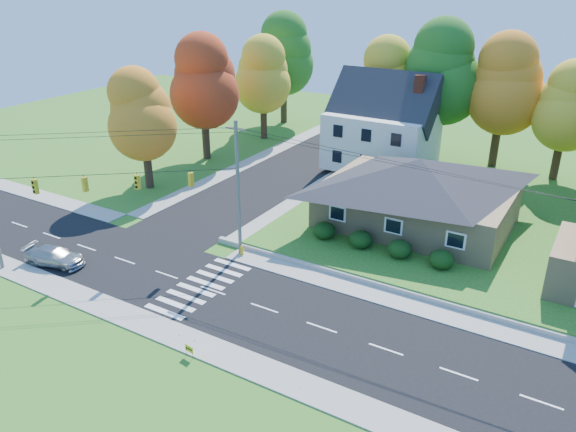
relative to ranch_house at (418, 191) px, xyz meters
name	(u,v)px	position (x,y,z in m)	size (l,w,h in m)	color
ground	(213,291)	(-8.00, -16.00, -3.27)	(120.00, 120.00, 0.00)	#3D7923
road_main	(213,291)	(-8.00, -16.00, -3.26)	(90.00, 8.00, 0.02)	black
road_cross	(303,163)	(-16.00, 10.00, -3.25)	(8.00, 44.00, 0.02)	black
sidewalk_north	(256,259)	(-8.00, -11.00, -3.23)	(90.00, 2.00, 0.08)	#9C9A90
sidewalk_south	(160,329)	(-8.00, -21.00, -3.23)	(90.00, 2.00, 0.08)	#9C9A90
lawn	(492,217)	(5.00, 5.00, -3.02)	(30.00, 30.00, 0.50)	#3D7923
ranch_house	(418,191)	(0.00, 0.00, 0.00)	(14.60, 10.60, 5.40)	tan
colonial_house	(383,127)	(-7.96, 12.00, 1.32)	(10.40, 8.40, 9.60)	silver
hedge_row	(380,244)	(-0.50, -6.20, -2.13)	(10.70, 1.70, 1.27)	#163A10
traffic_infrastructure	(220,211)	(-8.15, -14.65, 1.88)	(38.10, 10.66, 10.00)	#666059
tree_lot_0	(388,79)	(-10.00, 18.00, 5.04)	(6.72, 6.72, 12.51)	#3F2A19
tree_lot_1	(442,73)	(-4.00, 17.00, 6.35)	(7.84, 7.84, 14.60)	#3F2A19
tree_lot_2	(504,84)	(2.00, 18.00, 5.70)	(7.28, 7.28, 13.56)	#3F2A19
tree_lot_3	(567,106)	(8.00, 17.00, 4.39)	(6.16, 6.16, 11.47)	#3F2A19
tree_west_0	(142,114)	(-25.00, -4.00, 3.89)	(6.16, 6.16, 11.47)	#3F2A19
tree_west_1	(202,81)	(-26.00, 6.00, 5.20)	(7.28, 7.28, 13.56)	#3F2A19
tree_west_2	(263,74)	(-25.00, 16.00, 4.54)	(6.72, 6.72, 12.51)	#3F2A19
tree_west_3	(284,54)	(-27.00, 24.00, 5.85)	(7.84, 7.84, 14.60)	#3F2A19
silver_sedan	(55,256)	(-19.75, -18.92, -2.61)	(1.79, 4.41, 1.28)	#A7A7A7
white_car	(330,139)	(-16.76, 17.94, -2.63)	(1.31, 3.76, 1.24)	silver
fire_hydrant	(242,250)	(-9.27, -10.93, -2.89)	(0.45, 0.35, 0.78)	gold
yard_sign	(189,349)	(-4.83, -22.08, -2.72)	(0.61, 0.11, 0.76)	black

